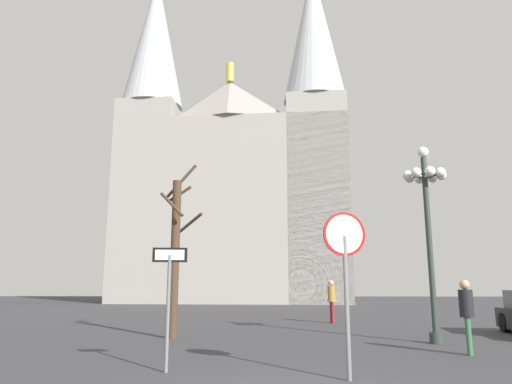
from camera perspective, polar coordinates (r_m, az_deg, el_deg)
name	(u,v)px	position (r m, az deg, el deg)	size (l,w,h in m)	color
cathedral	(236,187)	(45.66, -2.47, 0.55)	(21.74, 14.92, 33.28)	gray
stop_sign	(345,260)	(8.47, 10.79, -8.11)	(0.77, 0.22, 2.86)	slate
one_way_arrow_sign	(169,290)	(9.21, -10.57, -11.68)	(0.66, 0.12, 2.28)	slate
street_lamp	(427,211)	(14.39, 20.07, -2.13)	(1.27, 1.27, 5.59)	#2D3833
bare_tree	(176,251)	(14.81, -9.76, -7.10)	(1.32, 1.32, 5.48)	#473323
pedestrian_walking	(467,309)	(12.26, 24.22, -12.84)	(0.32, 0.32, 1.70)	#33663F
pedestrian_standing	(332,297)	(20.62, 9.17, -12.46)	(0.32, 0.32, 1.77)	maroon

